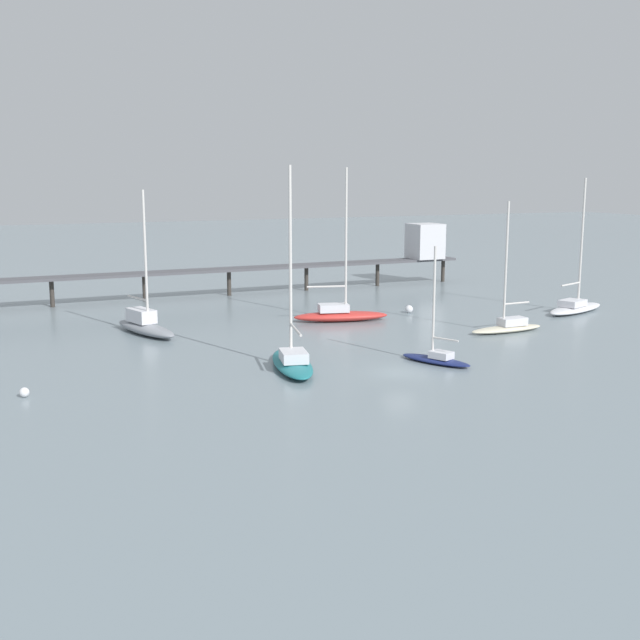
% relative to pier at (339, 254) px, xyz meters
% --- Properties ---
extents(ground_plane, '(400.00, 400.00, 0.00)m').
position_rel_pier_xyz_m(ground_plane, '(-14.79, -41.63, -4.43)').
color(ground_plane, gray).
extents(pier, '(63.28, 4.18, 7.97)m').
position_rel_pier_xyz_m(pier, '(0.00, 0.00, 0.00)').
color(pier, '#4C4C51').
rests_on(pier, ground_plane).
extents(sailboat_red, '(9.81, 4.84, 15.08)m').
position_rel_pier_xyz_m(sailboat_red, '(-9.88, -20.99, -3.60)').
color(sailboat_red, red).
rests_on(sailboat_red, ground_plane).
extents(sailboat_gray, '(4.88, 9.79, 13.06)m').
position_rel_pier_xyz_m(sailboat_gray, '(-28.97, -19.47, -3.53)').
color(sailboat_gray, gray).
rests_on(sailboat_gray, ground_plane).
extents(sailboat_cream, '(7.83, 2.14, 12.03)m').
position_rel_pier_xyz_m(sailboat_cream, '(1.97, -32.34, -3.72)').
color(sailboat_cream, beige).
rests_on(sailboat_cream, ground_plane).
extents(sailboat_teal, '(4.75, 9.96, 15.05)m').
position_rel_pier_xyz_m(sailboat_teal, '(-21.62, -37.31, -3.67)').
color(sailboat_teal, '#1E727A').
rests_on(sailboat_teal, ground_plane).
extents(sailboat_navy, '(4.08, 6.28, 9.04)m').
position_rel_pier_xyz_m(sailboat_navy, '(-10.78, -40.22, -3.87)').
color(sailboat_navy, navy).
rests_on(sailboat_navy, ground_plane).
extents(sailboat_white, '(10.02, 6.06, 14.06)m').
position_rel_pier_xyz_m(sailboat_white, '(15.20, -26.49, -3.73)').
color(sailboat_white, white).
rests_on(sailboat_white, ground_plane).
extents(mooring_buoy_inner, '(0.65, 0.65, 0.65)m').
position_rel_pier_xyz_m(mooring_buoy_inner, '(-40.54, -37.28, -4.11)').
color(mooring_buoy_inner, silver).
rests_on(mooring_buoy_inner, ground_plane).
extents(mooring_buoy_far, '(0.82, 0.82, 0.82)m').
position_rel_pier_xyz_m(mooring_buoy_far, '(-1.18, -19.72, -4.02)').
color(mooring_buoy_far, silver).
rests_on(mooring_buoy_far, ground_plane).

